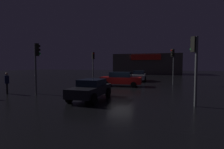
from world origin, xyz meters
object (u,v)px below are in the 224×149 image
(traffic_signal_main, at_px, (93,61))
(traffic_signal_opposite, at_px, (173,58))
(car_far, at_px, (139,76))
(traffic_signal_cross_left, at_px, (195,57))
(traffic_signal_cross_right, at_px, (37,58))
(pedestrian, at_px, (7,81))
(store_building, at_px, (148,64))
(car_crossing, at_px, (121,79))
(car_near, at_px, (91,89))

(traffic_signal_main, xyz_separation_m, traffic_signal_opposite, (10.84, -1.07, 0.29))
(car_far, bearing_deg, traffic_signal_opposite, -38.75)
(traffic_signal_cross_left, relative_size, traffic_signal_cross_right, 0.97)
(traffic_signal_cross_left, height_order, pedestrian, traffic_signal_cross_left)
(car_far, bearing_deg, store_building, 92.29)
(car_far, distance_m, car_crossing, 6.95)
(traffic_signal_cross_left, xyz_separation_m, car_far, (-5.31, 14.81, -2.04))
(store_building, relative_size, traffic_signal_main, 4.02)
(traffic_signal_main, height_order, car_near, traffic_signal_main)
(store_building, xyz_separation_m, pedestrian, (-7.93, -37.01, -1.59))
(store_building, xyz_separation_m, traffic_signal_cross_right, (-5.56, -36.21, 0.33))
(car_near, xyz_separation_m, car_far, (1.22, 14.78, 0.05))
(car_crossing, bearing_deg, car_near, -91.20)
(traffic_signal_opposite, xyz_separation_m, car_near, (-5.78, -11.12, -2.51))
(traffic_signal_cross_right, bearing_deg, car_near, -9.81)
(car_far, xyz_separation_m, car_crossing, (-1.05, -6.87, 0.03))
(store_building, xyz_separation_m, car_far, (0.89, -22.33, -1.83))
(car_far, relative_size, car_crossing, 0.95)
(traffic_signal_main, distance_m, traffic_signal_opposite, 10.89)
(traffic_signal_cross_right, bearing_deg, traffic_signal_opposite, 42.87)
(store_building, distance_m, pedestrian, 37.88)
(traffic_signal_main, bearing_deg, traffic_signal_opposite, -5.62)
(car_crossing, relative_size, pedestrian, 2.63)
(pedestrian, bearing_deg, car_crossing, 45.10)
(traffic_signal_cross_right, bearing_deg, traffic_signal_cross_left, -4.52)
(traffic_signal_main, relative_size, traffic_signal_opposite, 0.98)
(store_building, height_order, traffic_signal_main, store_building)
(traffic_signal_opposite, relative_size, car_far, 0.98)
(store_building, height_order, car_far, store_building)
(car_near, height_order, car_crossing, car_crossing)
(traffic_signal_cross_left, height_order, car_crossing, traffic_signal_cross_left)
(traffic_signal_cross_right, relative_size, car_crossing, 0.90)
(traffic_signal_opposite, bearing_deg, traffic_signal_main, 174.38)
(car_near, bearing_deg, traffic_signal_cross_right, 170.19)
(traffic_signal_cross_left, relative_size, car_far, 0.91)
(store_building, bearing_deg, car_far, -87.71)
(store_building, distance_m, traffic_signal_main, 25.50)
(car_near, xyz_separation_m, car_crossing, (0.17, 7.91, 0.08))
(traffic_signal_opposite, xyz_separation_m, traffic_signal_cross_right, (-11.01, -10.22, -0.29))
(traffic_signal_main, xyz_separation_m, pedestrian, (-2.55, -12.08, -1.93))
(traffic_signal_cross_right, distance_m, car_near, 5.75)
(traffic_signal_cross_left, bearing_deg, car_near, 179.77)
(car_far, bearing_deg, traffic_signal_cross_left, -70.28)
(traffic_signal_opposite, relative_size, traffic_signal_cross_left, 1.07)
(pedestrian, bearing_deg, traffic_signal_cross_right, 18.46)
(traffic_signal_cross_right, xyz_separation_m, car_far, (6.45, 13.88, -2.16))
(traffic_signal_main, bearing_deg, pedestrian, -101.90)
(traffic_signal_main, distance_m, car_near, 13.38)
(traffic_signal_cross_left, bearing_deg, traffic_signal_cross_right, 175.48)
(store_building, bearing_deg, traffic_signal_main, -102.19)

